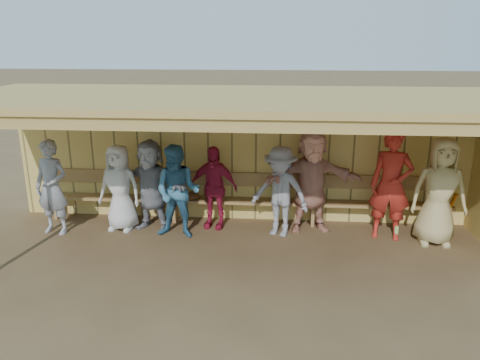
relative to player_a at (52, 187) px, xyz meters
The scene contains 13 objects.
ground 3.41m from the player_a, ahead, with size 90.00×90.00×0.00m, color brown.
player_a is the anchor object (origin of this frame).
player_b 1.15m from the player_a, 12.75° to the left, with size 0.77×0.50×1.57m, color silver.
player_c 2.22m from the player_a, ahead, with size 0.80×0.62×1.64m, color teal.
player_d 2.82m from the player_a, ahead, with size 0.89×0.37×1.52m, color #A91B38.
player_e 3.97m from the player_a, ahead, with size 1.03×0.59×1.59m, color gray.
player_f 4.55m from the player_a, ahead, with size 1.72×0.55×1.86m, color tan.
player_g 5.84m from the player_a, ahead, with size 0.69×0.46×1.90m, color #B4271C.
player_h 6.58m from the player_a, ahead, with size 0.89×0.58×1.83m, color tan.
player_extra 1.70m from the player_a, 10.48° to the left, with size 1.54×0.49×1.66m, color gray.
dugout_structure 3.79m from the player_a, ahead, with size 8.80×3.20×2.50m.
bench 3.40m from the player_a, 13.53° to the left, with size 7.60×0.34×0.93m.
dugout_equipment 2.90m from the player_a, 13.29° to the left, with size 5.40×0.62×0.80m.
Camera 1 is at (0.60, -7.14, 3.34)m, focal length 35.00 mm.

